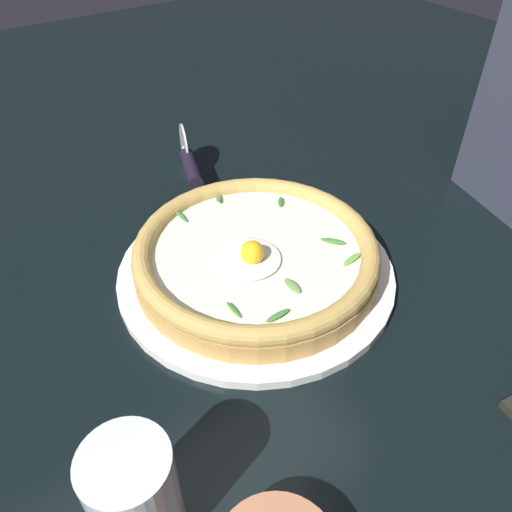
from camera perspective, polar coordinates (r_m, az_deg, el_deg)
ground_plane at (r=0.65m, az=-2.54°, el=-3.67°), size 2.40×2.40×0.03m
pizza_plate at (r=0.64m, az=0.00°, el=-1.75°), size 0.35×0.35×0.01m
pizza at (r=0.63m, az=-0.01°, el=0.16°), size 0.30×0.30×0.06m
pizza_cutter at (r=0.81m, az=-7.51°, el=10.41°), size 0.14×0.06×0.08m
drinking_glass at (r=0.44m, az=-13.21°, el=-25.25°), size 0.07×0.07×0.11m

